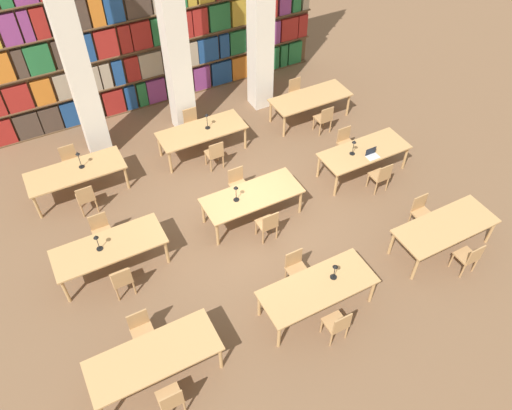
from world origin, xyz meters
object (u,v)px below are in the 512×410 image
pillar_center (173,30)px  chair_15 (192,123)px  reading_table_7 (202,132)px  chair_16 (324,118)px  pillar_left (73,53)px  reading_table_1 (318,288)px  desk_lamp_0 (335,269)px  chair_7 (101,231)px  laptop (372,155)px  chair_9 (238,183)px  chair_4 (469,257)px  reading_table_6 (76,173)px  reading_table_2 (446,228)px  chair_13 (71,161)px  desk_lamp_1 (97,240)px  chair_1 (142,330)px  desk_lamp_5 (207,118)px  reading_table_4 (252,197)px  chair_17 (296,92)px  chair_0 (171,400)px  chair_2 (337,324)px  desk_lamp_2 (236,191)px  chair_3 (296,268)px  reading_table_0 (154,357)px  reading_table_8 (310,99)px  reading_table_3 (109,248)px  desk_lamp_4 (79,157)px  chair_10 (381,176)px  chair_5 (421,211)px  chair_11 (345,142)px  pillar_right (261,9)px  chair_8 (268,224)px  desk_lamp_3 (354,145)px

pillar_center → chair_15: pillar_center is taller
reading_table_7 → chair_16: bearing=-13.2°
pillar_left → reading_table_1: (2.52, -7.10, -2.31)m
desk_lamp_0 → chair_7: bearing=135.5°
laptop → reading_table_7: bearing=138.0°
chair_9 → chair_16: size_ratio=1.00×
chair_4 → reading_table_6: 9.36m
reading_table_2 → chair_13: (-6.77, 6.43, -0.20)m
chair_4 → desk_lamp_1: bearing=152.0°
chair_1 → desk_lamp_0: desk_lamp_0 is taller
chair_9 → chair_7: bearing=-1.0°
reading_table_6 → desk_lamp_5: desk_lamp_5 is taller
chair_4 → chair_15: bearing=115.0°
desk_lamp_0 → reading_table_4: desk_lamp_0 is taller
chair_17 → chair_7: bearing=22.0°
chair_0 → reading_table_1: (3.38, 0.64, 0.20)m
chair_15 → chair_2: bearing=89.6°
desk_lamp_2 → desk_lamp_0: bearing=-75.5°
chair_3 → chair_13: (-3.37, 5.70, 0.00)m
desk_lamp_0 → reading_table_6: size_ratio=0.17×
reading_table_4 → desk_lamp_2: 0.54m
pillar_center → chair_7: (-3.37, -3.38, -2.51)m
reading_table_0 → desk_lamp_5: bearing=57.6°
reading_table_8 → reading_table_3: bearing=-158.0°
chair_1 → desk_lamp_1: desk_lamp_1 is taller
desk_lamp_1 → desk_lamp_4: desk_lamp_4 is taller
reading_table_0 → chair_17: chair_17 is taller
chair_10 → chair_4: bearing=-88.8°
reading_table_1 → reading_table_3: (-3.36, 2.96, 0.00)m
pillar_left → chair_7: 4.29m
chair_2 → desk_lamp_2: desk_lamp_2 is taller
reading_table_6 → chair_13: chair_13 is taller
chair_3 → desk_lamp_4: bearing=-57.4°
reading_table_2 → chair_5: chair_5 is taller
pillar_center → chair_11: (3.34, -3.34, -2.51)m
chair_9 → chair_10: size_ratio=1.00×
pillar_right → desk_lamp_5: 3.32m
chair_17 → pillar_left: bearing=-6.1°
desk_lamp_2 → chair_13: size_ratio=0.50×
chair_2 → chair_9: same height
chair_3 → chair_7: (-3.33, 2.96, 0.00)m
chair_5 → chair_15: size_ratio=1.00×
desk_lamp_1 → chair_13: size_ratio=0.48×
chair_8 → desk_lamp_3: 3.12m
chair_11 → chair_15: bearing=-39.7°
chair_5 → laptop: size_ratio=2.79×
reading_table_3 → desk_lamp_2: size_ratio=5.35×
pillar_right → chair_0: size_ratio=6.72×
chair_11 → pillar_right: bearing=-76.3°
desk_lamp_3 → laptop: desk_lamp_3 is taller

